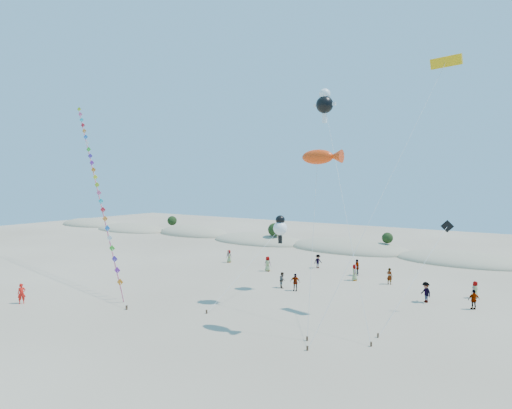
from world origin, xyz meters
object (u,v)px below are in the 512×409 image
(fish_kite, at_px, (322,157))
(parafoil_kite, at_px, (444,66))
(kite_train, at_px, (96,179))
(flyer_foreground, at_px, (22,294))

(fish_kite, xyz_separation_m, parafoil_kite, (6.29, 8.59, 7.22))
(kite_train, xyz_separation_m, flyer_foreground, (3.85, -10.53, -9.95))
(kite_train, height_order, fish_kite, kite_train)
(parafoil_kite, xyz_separation_m, flyer_foreground, (-30.86, -16.66, -18.68))
(kite_train, height_order, flyer_foreground, kite_train)
(fish_kite, height_order, parafoil_kite, parafoil_kite)
(kite_train, distance_m, fish_kite, 28.57)
(fish_kite, relative_size, flyer_foreground, 7.35)
(parafoil_kite, height_order, flyer_foreground, parafoil_kite)
(parafoil_kite, bearing_deg, kite_train, -169.99)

